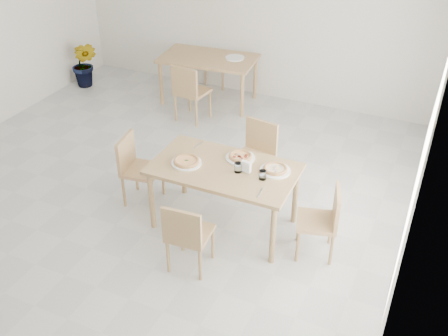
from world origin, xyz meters
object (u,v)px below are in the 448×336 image
at_px(tumbler_a, 238,167).
at_px(chair_back_n, 223,56).
at_px(pizza_pepperoni, 240,156).
at_px(second_table, 208,62).
at_px(pizza_margherita, 186,161).
at_px(napkin_holder, 246,167).
at_px(chair_west, 136,165).
at_px(main_table, 224,174).
at_px(pizza_mushroom, 275,169).
at_px(chair_east, 325,218).
at_px(plate_mushroom, 275,170).
at_px(potted_plant, 85,64).
at_px(chair_back_s, 189,89).
at_px(chair_south, 187,233).
at_px(chair_north, 257,151).
at_px(tumbler_b, 263,175).
at_px(plate_pepperoni, 240,158).
at_px(plate_empty, 235,58).

bearing_deg(tumbler_a, chair_back_n, 117.13).
bearing_deg(pizza_pepperoni, chair_back_n, 117.75).
bearing_deg(second_table, pizza_margherita, -73.55).
bearing_deg(napkin_holder, chair_west, -170.89).
bearing_deg(main_table, pizza_mushroom, 16.74).
xyz_separation_m(chair_east, plate_mushroom, (-0.60, 0.17, 0.30)).
height_order(pizza_mushroom, potted_plant, pizza_mushroom).
relative_size(pizza_pepperoni, potted_plant, 0.37).
distance_m(chair_west, chair_back_s, 2.09).
xyz_separation_m(chair_south, tumbler_a, (0.19, 0.80, 0.34)).
relative_size(chair_west, chair_back_s, 0.93).
bearing_deg(chair_east, pizza_margherita, -102.79).
bearing_deg(main_table, chair_east, -1.02).
relative_size(main_table, chair_back_s, 1.72).
bearing_deg(chair_north, chair_east, -30.25).
xyz_separation_m(main_table, napkin_holder, (0.24, 0.01, 0.14)).
bearing_deg(chair_back_n, chair_west, -71.47).
bearing_deg(chair_back_n, chair_north, -48.04).
xyz_separation_m(chair_south, pizza_mushroom, (0.53, 0.97, 0.32)).
xyz_separation_m(napkin_holder, chair_back_n, (-1.92, 3.56, -0.33)).
distance_m(pizza_pepperoni, tumbler_b, 0.45).
bearing_deg(second_table, plate_pepperoni, -62.86).
distance_m(pizza_margherita, pizza_pepperoni, 0.58).
bearing_deg(chair_south, napkin_holder, -112.49).
distance_m(tumbler_b, second_table, 3.48).
relative_size(pizza_mushroom, pizza_pepperoni, 1.08).
bearing_deg(pizza_mushroom, chair_back_n, 122.57).
bearing_deg(chair_back_s, chair_north, 149.02).
bearing_deg(second_table, chair_back_n, 92.54).
xyz_separation_m(chair_north, napkin_holder, (0.21, -0.85, 0.31)).
bearing_deg(chair_back_n, main_table, -55.10).
bearing_deg(chair_west, chair_east, -99.10).
bearing_deg(chair_east, pizza_mushroom, -121.59).
height_order(plate_pepperoni, tumbler_b, tumbler_b).
bearing_deg(pizza_pepperoni, second_table, 122.66).
height_order(pizza_mushroom, plate_empty, pizza_mushroom).
bearing_deg(tumbler_a, tumbler_b, -4.27).
distance_m(chair_south, chair_back_n, 4.69).
bearing_deg(plate_mushroom, tumbler_a, -153.84).
bearing_deg(pizza_margherita, tumbler_a, 8.30).
distance_m(chair_south, chair_back_s, 3.24).
bearing_deg(plate_pepperoni, chair_north, 94.61).
bearing_deg(chair_west, napkin_holder, -98.41).
bearing_deg(potted_plant, tumbler_a, -32.41).
xyz_separation_m(plate_pepperoni, second_table, (-1.65, 2.57, -0.09)).
bearing_deg(chair_back_s, napkin_holder, 137.49).
bearing_deg(tumbler_b, chair_north, 114.71).
relative_size(pizza_margherita, chair_back_n, 0.35).
bearing_deg(chair_back_s, potted_plant, -3.56).
height_order(pizza_pepperoni, chair_back_n, chair_back_n).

